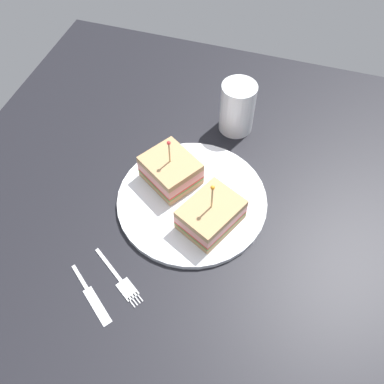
{
  "coord_description": "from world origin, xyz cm",
  "views": [
    {
      "loc": [
        41.0,
        12.87,
        62.69
      ],
      "look_at": [
        0.0,
        0.0,
        3.0
      ],
      "focal_mm": 38.81,
      "sensor_mm": 36.0,
      "label": 1
    }
  ],
  "objects_px": {
    "sandwich_half_back": "(211,215)",
    "knife": "(92,297)",
    "fork": "(122,282)",
    "sandwich_half_front": "(171,170)",
    "plate": "(192,200)",
    "drink_glass": "(237,110)"
  },
  "relations": [
    {
      "from": "knife",
      "to": "fork",
      "type": "bearing_deg",
      "value": 136.27
    },
    {
      "from": "plate",
      "to": "knife",
      "type": "bearing_deg",
      "value": -23.36
    },
    {
      "from": "drink_glass",
      "to": "knife",
      "type": "bearing_deg",
      "value": -16.23
    },
    {
      "from": "plate",
      "to": "sandwich_half_back",
      "type": "xyz_separation_m",
      "value": [
        0.04,
        0.05,
        0.03
      ]
    },
    {
      "from": "sandwich_half_front",
      "to": "sandwich_half_back",
      "type": "bearing_deg",
      "value": 54.23
    },
    {
      "from": "plate",
      "to": "sandwich_half_back",
      "type": "relative_size",
      "value": 2.19
    },
    {
      "from": "sandwich_half_front",
      "to": "fork",
      "type": "relative_size",
      "value": 1.1
    },
    {
      "from": "drink_glass",
      "to": "knife",
      "type": "distance_m",
      "value": 0.45
    },
    {
      "from": "sandwich_half_front",
      "to": "plate",
      "type": "bearing_deg",
      "value": 58.84
    },
    {
      "from": "plate",
      "to": "sandwich_half_back",
      "type": "bearing_deg",
      "value": 49.68
    },
    {
      "from": "plate",
      "to": "sandwich_half_front",
      "type": "height_order",
      "value": "sandwich_half_front"
    },
    {
      "from": "drink_glass",
      "to": "knife",
      "type": "xyz_separation_m",
      "value": [
        0.43,
        -0.13,
        -0.05
      ]
    },
    {
      "from": "sandwich_half_back",
      "to": "knife",
      "type": "relative_size",
      "value": 1.23
    },
    {
      "from": "fork",
      "to": "sandwich_half_back",
      "type": "bearing_deg",
      "value": 144.03
    },
    {
      "from": "plate",
      "to": "sandwich_half_front",
      "type": "xyz_separation_m",
      "value": [
        -0.03,
        -0.05,
        0.03
      ]
    },
    {
      "from": "drink_glass",
      "to": "knife",
      "type": "relative_size",
      "value": 1.07
    },
    {
      "from": "plate",
      "to": "drink_glass",
      "type": "bearing_deg",
      "value": 171.96
    },
    {
      "from": "plate",
      "to": "knife",
      "type": "height_order",
      "value": "plate"
    },
    {
      "from": "sandwich_half_front",
      "to": "fork",
      "type": "distance_m",
      "value": 0.22
    },
    {
      "from": "sandwich_half_back",
      "to": "knife",
      "type": "bearing_deg",
      "value": -37.69
    },
    {
      "from": "plate",
      "to": "sandwich_half_front",
      "type": "bearing_deg",
      "value": -121.16
    },
    {
      "from": "fork",
      "to": "sandwich_half_front",
      "type": "bearing_deg",
      "value": 177.42
    }
  ]
}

